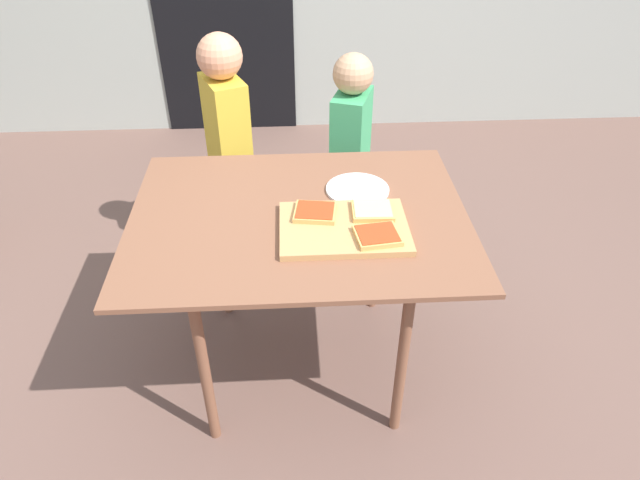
% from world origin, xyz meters
% --- Properties ---
extents(ground_plane, '(16.00, 16.00, 0.00)m').
position_xyz_m(ground_plane, '(0.00, 0.00, 0.00)').
color(ground_plane, brown).
extents(dining_table, '(1.13, 0.87, 0.73)m').
position_xyz_m(dining_table, '(0.00, 0.00, 0.65)').
color(dining_table, brown).
rests_on(dining_table, ground).
extents(cutting_board, '(0.41, 0.30, 0.02)m').
position_xyz_m(cutting_board, '(0.14, -0.10, 0.74)').
color(cutting_board, tan).
rests_on(cutting_board, dining_table).
extents(pizza_slice_near_right, '(0.15, 0.14, 0.02)m').
position_xyz_m(pizza_slice_near_right, '(0.24, -0.18, 0.76)').
color(pizza_slice_near_right, '#E2A858').
rests_on(pizza_slice_near_right, cutting_board).
extents(pizza_slice_far_right, '(0.14, 0.12, 0.02)m').
position_xyz_m(pizza_slice_far_right, '(0.24, -0.04, 0.76)').
color(pizza_slice_far_right, '#E2A858').
rests_on(pizza_slice_far_right, cutting_board).
extents(pizza_slice_far_left, '(0.15, 0.14, 0.02)m').
position_xyz_m(pizza_slice_far_left, '(0.05, -0.03, 0.76)').
color(pizza_slice_far_left, '#E2A858').
rests_on(pizza_slice_far_left, cutting_board).
extents(plate_white_right, '(0.23, 0.23, 0.01)m').
position_xyz_m(plate_white_right, '(0.21, 0.14, 0.73)').
color(plate_white_right, white).
rests_on(plate_white_right, dining_table).
extents(child_left, '(0.22, 0.28, 1.13)m').
position_xyz_m(child_left, '(-0.29, 0.69, 0.66)').
color(child_left, navy).
rests_on(child_left, ground).
extents(child_right, '(0.21, 0.27, 1.03)m').
position_xyz_m(child_right, '(0.25, 0.73, 0.59)').
color(child_right, navy).
rests_on(child_right, ground).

